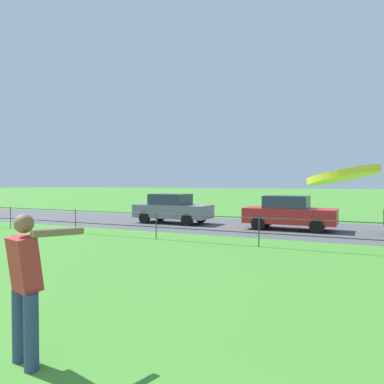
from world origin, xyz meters
The scene contains 6 objects.
street_strip centered at (0.00, 17.35, 0.00)m, with size 80.00×6.95×0.01m, color #4C4C51.
park_fence centered at (0.00, 12.05, 0.67)m, with size 39.31×0.04×1.00m.
person_thrower centered at (-0.47, 3.24, 0.95)m, with size 0.68×0.74×1.75m.
frisbee centered at (2.93, 1.82, 2.13)m, with size 0.33×0.33×0.08m.
car_grey_center centered at (-5.90, 17.07, 0.78)m, with size 4.03×1.88×1.54m.
car_red_right centered at (0.13, 16.93, 0.78)m, with size 4.02×1.84×1.54m.
Camera 1 is at (2.99, 0.30, 2.10)m, focal length 33.88 mm.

